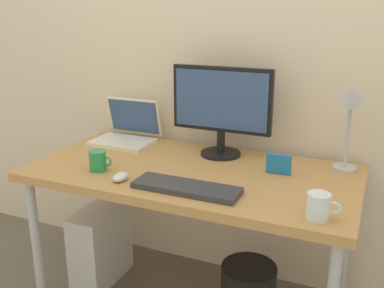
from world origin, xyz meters
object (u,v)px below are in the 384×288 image
(laptop, at_px, (127,131))
(keyboard, at_px, (186,188))
(glass_cup, at_px, (319,206))
(photo_frame, at_px, (279,164))
(mouse, at_px, (120,177))
(computer_tower, at_px, (101,245))
(coffee_mug, at_px, (98,161))
(desk_lamp, at_px, (350,107))
(desk, at_px, (192,182))
(monitor, at_px, (221,106))

(laptop, relative_size, keyboard, 0.73)
(glass_cup, relative_size, photo_frame, 1.06)
(photo_frame, bearing_deg, laptop, 169.49)
(keyboard, bearing_deg, mouse, -176.73)
(keyboard, relative_size, computer_tower, 1.05)
(photo_frame, bearing_deg, coffee_mug, -159.54)
(desk_lamp, relative_size, coffee_mug, 3.75)
(desk_lamp, distance_m, coffee_mug, 1.13)
(laptop, relative_size, glass_cup, 2.74)
(glass_cup, height_order, computer_tower, glass_cup)
(laptop, height_order, computer_tower, laptop)
(desk, xyz_separation_m, glass_cup, (0.60, -0.28, 0.11))
(monitor, height_order, desk_lamp, monitor)
(photo_frame, bearing_deg, keyboard, -132.20)
(desk, height_order, glass_cup, glass_cup)
(mouse, distance_m, glass_cup, 0.82)
(photo_frame, distance_m, computer_tower, 1.10)
(coffee_mug, bearing_deg, desk, 26.00)
(desk_lamp, relative_size, mouse, 4.69)
(mouse, relative_size, photo_frame, 0.82)
(monitor, height_order, photo_frame, monitor)
(computer_tower, bearing_deg, glass_cup, -14.79)
(desk_lamp, height_order, glass_cup, desk_lamp)
(monitor, distance_m, photo_frame, 0.41)
(computer_tower, bearing_deg, desk_lamp, 10.02)
(monitor, distance_m, desk_lamp, 0.59)
(mouse, xyz_separation_m, computer_tower, (-0.33, 0.28, -0.55))
(laptop, height_order, keyboard, laptop)
(keyboard, bearing_deg, glass_cup, -4.75)
(laptop, height_order, coffee_mug, laptop)
(laptop, distance_m, keyboard, 0.76)
(keyboard, bearing_deg, coffee_mug, 174.11)
(desk, xyz_separation_m, laptop, (-0.50, 0.26, 0.12))
(keyboard, bearing_deg, computer_tower, 157.55)
(keyboard, xyz_separation_m, glass_cup, (0.52, -0.04, 0.04))
(monitor, bearing_deg, laptop, 178.15)
(desk, relative_size, computer_tower, 3.51)
(laptop, relative_size, desk_lamp, 0.76)
(keyboard, bearing_deg, laptop, 139.50)
(laptop, bearing_deg, photo_frame, -10.51)
(laptop, height_order, mouse, laptop)
(glass_cup, bearing_deg, monitor, 136.78)
(glass_cup, distance_m, photo_frame, 0.43)
(desk, relative_size, photo_frame, 13.40)
(keyboard, distance_m, mouse, 0.30)
(desk, relative_size, glass_cup, 12.64)
(desk, distance_m, mouse, 0.34)
(desk, bearing_deg, keyboard, -71.75)
(desk, relative_size, coffee_mug, 13.09)
(computer_tower, bearing_deg, keyboard, -22.45)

